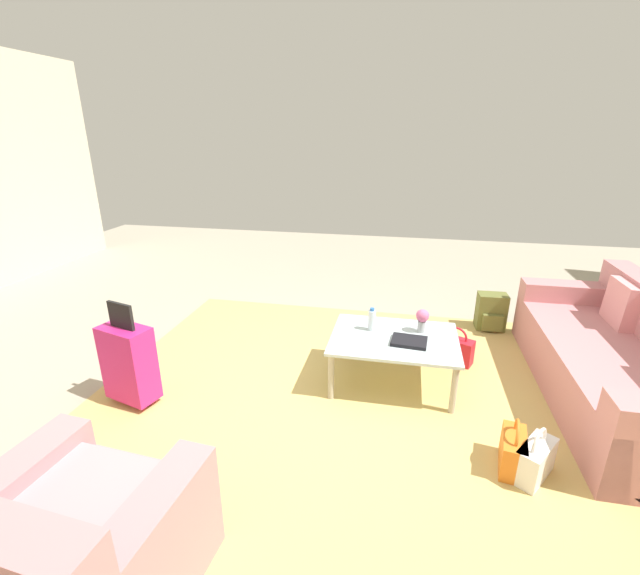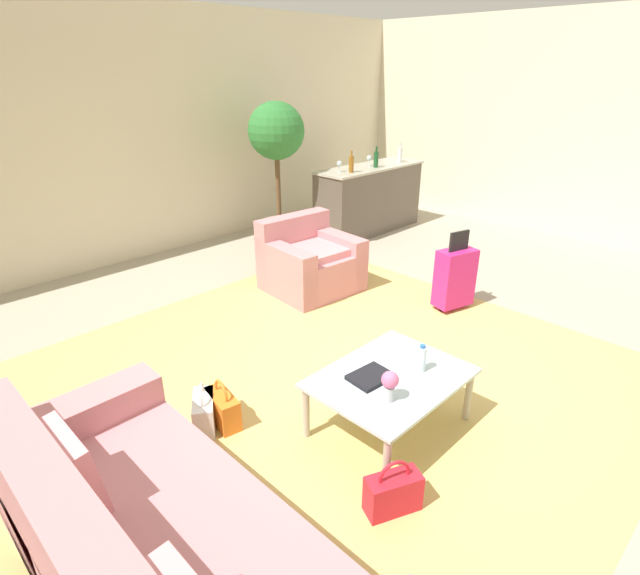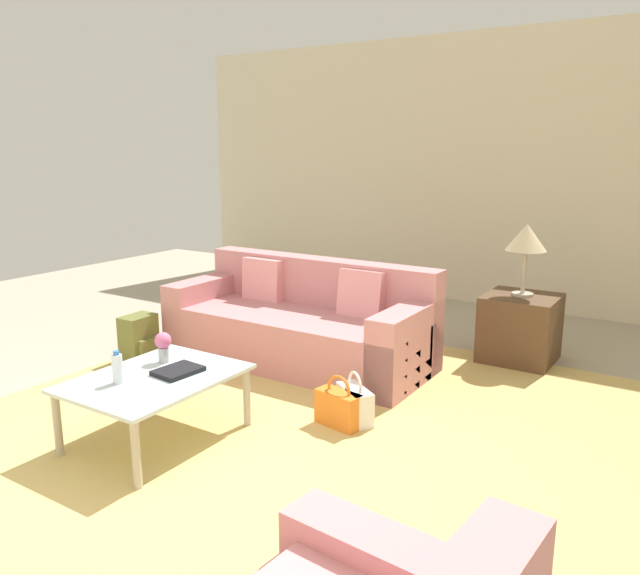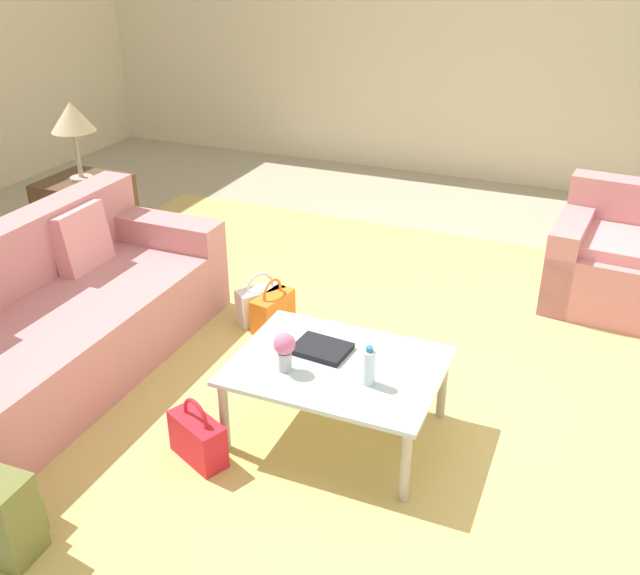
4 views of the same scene
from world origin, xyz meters
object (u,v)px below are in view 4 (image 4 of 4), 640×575
(coffee_table, at_px, (337,372))
(flower_vase, at_px, (285,349))
(couch, at_px, (46,326))
(table_lamp, at_px, (72,119))
(side_table, at_px, (87,213))
(handbag_orange, at_px, (273,310))
(coffee_table_book, at_px, (322,349))
(handbag_white, at_px, (261,303))
(backpack_olive, at_px, (0,517))
(water_bottle, at_px, (369,367))
(handbag_red, at_px, (198,438))
(armchair, at_px, (625,263))

(coffee_table, height_order, flower_vase, flower_vase)
(couch, height_order, coffee_table, couch)
(coffee_table, bearing_deg, table_lamp, 151.82)
(side_table, distance_m, handbag_orange, 2.11)
(coffee_table, bearing_deg, coffee_table_book, 146.31)
(coffee_table_book, xyz_separation_m, handbag_white, (-0.79, 0.84, -0.31))
(handbag_white, relative_size, backpack_olive, 0.89)
(coffee_table, xyz_separation_m, backpack_olive, (-1.00, -1.29, -0.19))
(water_bottle, height_order, flower_vase, flower_vase)
(water_bottle, relative_size, flower_vase, 1.00)
(handbag_red, bearing_deg, armchair, 54.65)
(flower_vase, bearing_deg, water_bottle, 6.79)
(couch, bearing_deg, water_bottle, 0.00)
(armchair, xyz_separation_m, water_bottle, (-1.11, -2.26, 0.23))
(armchair, xyz_separation_m, flower_vase, (-1.53, -2.31, 0.26))
(armchair, xyz_separation_m, backpack_olive, (-2.31, -3.45, -0.10))
(couch, xyz_separation_m, handbag_red, (1.24, -0.36, -0.17))
(coffee_table_book, xyz_separation_m, handbag_orange, (-0.67, 0.78, -0.31))
(side_table, bearing_deg, coffee_table, -28.18)
(armchair, distance_m, backpack_olive, 4.15)
(table_lamp, xyz_separation_m, handbag_red, (2.24, -1.96, -0.93))
(coffee_table_book, bearing_deg, side_table, 157.24)
(table_lamp, bearing_deg, flower_vase, -32.60)
(side_table, bearing_deg, handbag_red, -41.19)
(handbag_orange, height_order, handbag_white, same)
(coffee_table, relative_size, handbag_red, 2.91)
(handbag_orange, height_order, backpack_olive, backpack_olive)
(coffee_table_book, relative_size, flower_vase, 1.37)
(armchair, height_order, side_table, armchair)
(coffee_table_book, bearing_deg, flower_vase, -108.35)
(handbag_orange, xyz_separation_m, handbag_white, (-0.12, 0.05, 0.00))
(armchair, relative_size, water_bottle, 4.93)
(coffee_table, distance_m, water_bottle, 0.27)
(water_bottle, relative_size, table_lamp, 0.33)
(handbag_white, bearing_deg, side_table, 162.87)
(handbag_orange, relative_size, handbag_white, 1.00)
(armchair, height_order, coffee_table_book, armchair)
(handbag_white, bearing_deg, couch, -130.93)
(side_table, relative_size, handbag_white, 1.68)
(armchair, distance_m, coffee_table_book, 2.53)
(armchair, height_order, table_lamp, table_lamp)
(side_table, bearing_deg, water_bottle, -28.07)
(water_bottle, xyz_separation_m, handbag_red, (-0.76, -0.36, -0.39))
(table_lamp, bearing_deg, handbag_white, -17.13)
(couch, relative_size, side_table, 3.82)
(handbag_red, distance_m, backpack_olive, 0.94)
(handbag_white, distance_m, backpack_olive, 2.21)
(water_bottle, height_order, handbag_red, water_bottle)
(armchair, xyz_separation_m, coffee_table_book, (-1.43, -2.08, 0.15))
(armchair, bearing_deg, backpack_olive, -123.72)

